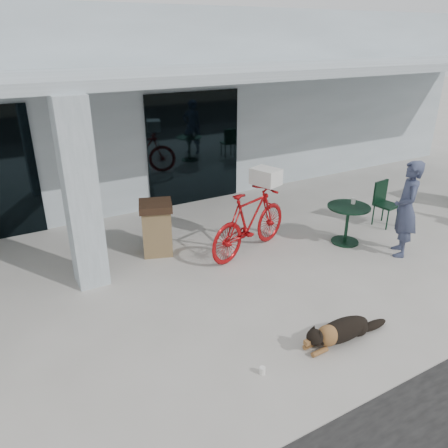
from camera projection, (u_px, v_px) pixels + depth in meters
ground at (236, 325)px, 6.37m from camera, size 80.00×80.00×0.00m
building at (80, 99)px, 12.25m from camera, size 22.00×7.00×4.50m
storefront_glass_right at (194, 149)px, 10.62m from camera, size 2.40×0.06×2.70m
column at (81, 196)px, 6.90m from camera, size 0.50×0.50×3.12m
overhang at (136, 76)px, 7.96m from camera, size 22.00×2.80×0.18m
bicycle at (250, 222)px, 8.29m from camera, size 2.20×1.23×1.27m
laundry_basket at (266, 176)px, 8.28m from camera, size 0.53×0.62×0.31m
dog at (342, 329)px, 6.01m from camera, size 1.08×0.39×0.36m
cup_near_dog at (262, 370)px, 5.45m from camera, size 0.09×0.09×0.10m
cafe_table_far at (347, 224)px, 8.77m from camera, size 1.02×1.02×0.79m
cafe_chair_far_a at (387, 204)px, 9.54m from camera, size 0.50×0.54×0.99m
person at (406, 209)px, 8.11m from camera, size 0.77×0.80×1.85m
cup_on_table at (353, 201)px, 8.72m from camera, size 0.11×0.11×0.12m
trash_receptacle at (157, 228)px, 8.32m from camera, size 0.77×0.77×1.03m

